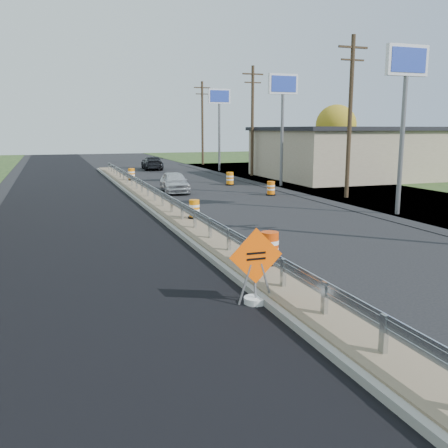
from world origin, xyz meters
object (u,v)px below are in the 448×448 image
object	(u,v)px
barrel_median_near	(270,249)
car_silver	(175,182)
caution_sign	(256,285)
barrel_shoulder_near	(271,189)
car_dark_far	(152,163)
barrel_median_mid	(194,209)
barrel_median_far	(131,175)
barrel_shoulder_mid	(230,179)

from	to	relation	value
barrel_median_near	car_silver	distance (m)	19.01
caution_sign	barrel_shoulder_near	xyz separation A→B (m)	(8.58, 17.96, -0.05)
barrel_shoulder_near	car_dark_far	world-z (taller)	car_dark_far
barrel_shoulder_near	car_dark_far	size ratio (longest dim) A/B	0.19
caution_sign	car_silver	size ratio (longest dim) A/B	0.46
barrel_median_mid	barrel_median_far	bearing A→B (deg)	90.00
barrel_median_near	barrel_shoulder_mid	xyz separation A→B (m)	(6.67, 21.82, -0.22)
barrel_median_mid	barrel_shoulder_near	bearing A→B (deg)	46.69
barrel_median_mid	barrel_shoulder_mid	distance (m)	15.36
caution_sign	barrel_median_near	size ratio (longest dim) A/B	1.95
caution_sign	barrel_median_far	distance (m)	28.04
car_silver	barrel_median_mid	bearing A→B (deg)	-94.24
barrel_median_far	car_silver	distance (m)	6.89
barrel_median_mid	barrel_median_far	xyz separation A→B (m)	(-0.00, 17.61, 0.04)
barrel_median_near	barrel_shoulder_mid	size ratio (longest dim) A/B	0.98
barrel_shoulder_mid	car_silver	bearing A→B (deg)	-149.45
caution_sign	car_dark_far	xyz separation A→B (m)	(5.51, 40.48, 0.22)
caution_sign	barrel_median_far	bearing A→B (deg)	87.12
barrel_median_mid	barrel_median_far	size ratio (longest dim) A/B	0.90
barrel_shoulder_mid	caution_sign	bearing A→B (deg)	-108.52
barrel_median_near	car_silver	world-z (taller)	car_silver
barrel_median_near	car_silver	bearing A→B (deg)	84.66
caution_sign	barrel_shoulder_mid	xyz separation A→B (m)	(8.12, 24.23, -0.01)
barrel_median_near	barrel_shoulder_near	distance (m)	17.10
barrel_median_near	barrel_shoulder_near	size ratio (longest dim) A/B	1.07
caution_sign	barrel_shoulder_mid	distance (m)	25.56
barrel_median_near	barrel_shoulder_mid	world-z (taller)	barrel_median_near
barrel_median_mid	caution_sign	bearing A→B (deg)	-97.94
barrel_shoulder_mid	car_silver	distance (m)	5.69
barrel_shoulder_near	barrel_shoulder_mid	bearing A→B (deg)	94.22
barrel_shoulder_near	car_silver	size ratio (longest dim) A/B	0.22
barrel_median_near	barrel_shoulder_mid	distance (m)	22.81
barrel_median_mid	car_silver	bearing A→B (deg)	80.82
barrel_shoulder_near	caution_sign	bearing A→B (deg)	-115.54
barrel_median_mid	car_dark_far	distance (m)	30.36
barrel_shoulder_mid	barrel_median_far	bearing A→B (deg)	150.49
barrel_median_far	caution_sign	bearing A→B (deg)	-92.96
barrel_shoulder_near	car_dark_far	xyz separation A→B (m)	(-3.07, 22.53, 0.26)
barrel_median_near	barrel_median_far	size ratio (longest dim) A/B	1.04
barrel_median_far	car_silver	world-z (taller)	car_silver
caution_sign	car_dark_far	size ratio (longest dim) A/B	0.39
caution_sign	car_dark_far	bearing A→B (deg)	82.34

